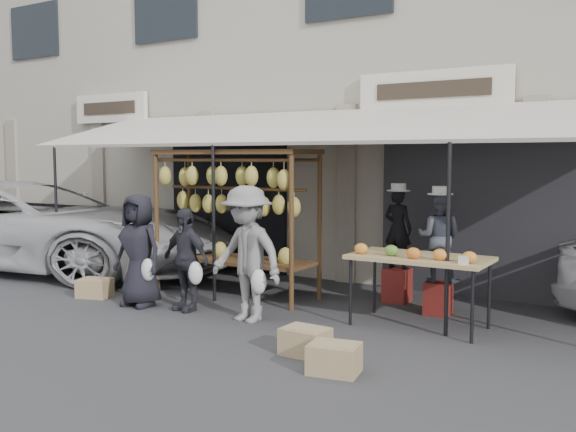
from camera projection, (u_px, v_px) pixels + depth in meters
name	position (u px, v px, depth m)	size (l,w,h in m)	color
ground_plane	(220.00, 328.00, 7.99)	(90.00, 90.00, 0.00)	#2D2D30
shophouse	(413.00, 83.00, 13.16)	(24.00, 6.15, 7.30)	#A9A292
awning	(312.00, 127.00, 9.68)	(10.00, 2.35, 2.92)	#B8B2A2
banana_rack	(233.00, 194.00, 9.72)	(2.60, 0.90, 2.24)	#382313
produce_table	(419.00, 259.00, 7.93)	(1.70, 0.90, 1.04)	tan
vendor_left	(398.00, 229.00, 9.35)	(0.43, 0.28, 1.17)	black
vendor_right	(439.00, 237.00, 8.57)	(0.59, 0.46, 1.22)	#434858
customer_left	(139.00, 250.00, 9.12)	(0.78, 0.51, 1.60)	black
customer_mid	(185.00, 259.00, 8.86)	(0.84, 0.35, 1.43)	#2B2B32
customer_right	(247.00, 254.00, 8.26)	(1.14, 0.65, 1.76)	gray
stool_left	(397.00, 285.00, 9.43)	(0.35, 0.35, 0.50)	maroon
stool_right	(438.00, 298.00, 8.65)	(0.32, 0.32, 0.45)	maroon
crate_near_a	(305.00, 341.00, 6.90)	(0.48, 0.37, 0.29)	tan
crate_near_b	(334.00, 358.00, 6.31)	(0.49, 0.37, 0.29)	tan
crate_far	(95.00, 288.00, 9.74)	(0.47, 0.36, 0.28)	tan
van	(18.00, 203.00, 12.33)	(2.77, 6.00, 2.50)	silver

